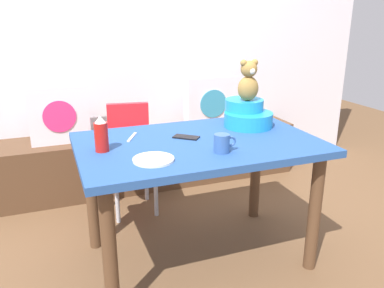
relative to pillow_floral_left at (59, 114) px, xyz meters
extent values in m
plane|color=brown|center=(0.68, -1.15, -0.68)|extent=(8.00, 8.00, 0.00)
cube|color=silver|center=(0.68, 0.29, 0.62)|extent=(4.40, 0.10, 2.60)
cube|color=brown|center=(0.68, 0.02, -0.45)|extent=(2.60, 0.44, 0.46)
cube|color=silver|center=(0.00, 0.00, 0.00)|extent=(0.44, 0.14, 0.44)
cylinder|color=#E02D72|center=(0.00, -0.07, 0.00)|extent=(0.24, 0.01, 0.24)
cube|color=silver|center=(1.25, 0.00, 0.00)|extent=(0.44, 0.14, 0.44)
cylinder|color=teal|center=(1.25, -0.07, 0.00)|extent=(0.24, 0.01, 0.24)
cube|color=#539545|center=(0.45, 0.02, -0.19)|extent=(0.20, 0.14, 0.07)
cube|color=#264C8C|center=(0.68, -1.15, 0.04)|extent=(1.32, 0.84, 0.04)
cylinder|color=brown|center=(0.12, -1.48, -0.33)|extent=(0.07, 0.07, 0.70)
cylinder|color=brown|center=(1.25, -1.48, -0.33)|extent=(0.07, 0.07, 0.70)
cylinder|color=brown|center=(0.12, -0.82, -0.33)|extent=(0.07, 0.07, 0.70)
cylinder|color=brown|center=(1.25, -0.82, -0.33)|extent=(0.07, 0.07, 0.70)
cylinder|color=red|center=(0.45, -0.43, -0.17)|extent=(0.34, 0.34, 0.10)
cube|color=red|center=(0.47, -0.29, -0.01)|extent=(0.30, 0.09, 0.24)
cube|color=white|center=(0.42, -0.61, -0.10)|extent=(0.33, 0.24, 0.02)
cylinder|color=silver|center=(0.31, -0.57, -0.45)|extent=(0.03, 0.03, 0.46)
cylinder|color=silver|center=(0.59, -0.57, -0.45)|extent=(0.03, 0.03, 0.46)
cylinder|color=silver|center=(0.31, -0.29, -0.45)|extent=(0.03, 0.03, 0.46)
cylinder|color=silver|center=(0.59, -0.29, -0.45)|extent=(0.03, 0.03, 0.46)
cylinder|color=#1D8CCF|center=(1.08, -0.99, 0.10)|extent=(0.30, 0.30, 0.09)
cylinder|color=#1D8CCF|center=(1.08, -0.93, 0.18)|extent=(0.24, 0.24, 0.07)
ellipsoid|color=olive|center=(1.08, -0.97, 0.29)|extent=(0.13, 0.11, 0.15)
sphere|color=olive|center=(1.08, -0.97, 0.41)|extent=(0.10, 0.10, 0.10)
sphere|color=beige|center=(1.08, -1.01, 0.40)|extent=(0.04, 0.04, 0.04)
sphere|color=olive|center=(1.04, -0.97, 0.45)|extent=(0.04, 0.04, 0.04)
sphere|color=olive|center=(1.12, -0.97, 0.45)|extent=(0.04, 0.04, 0.04)
cylinder|color=red|center=(0.16, -1.14, 0.13)|extent=(0.07, 0.07, 0.15)
cone|color=white|center=(0.16, -1.14, 0.23)|extent=(0.06, 0.06, 0.03)
cylinder|color=#335999|center=(0.72, -1.37, 0.11)|extent=(0.08, 0.08, 0.09)
torus|color=#335999|center=(0.78, -1.37, 0.11)|extent=(0.06, 0.01, 0.06)
cylinder|color=white|center=(0.37, -1.36, 0.07)|extent=(0.20, 0.20, 0.01)
cube|color=black|center=(0.64, -1.07, 0.06)|extent=(0.16, 0.15, 0.01)
cube|color=silver|center=(0.35, -0.96, 0.06)|extent=(0.09, 0.16, 0.01)
camera|label=1|loc=(-0.08, -3.08, 0.73)|focal=36.89mm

